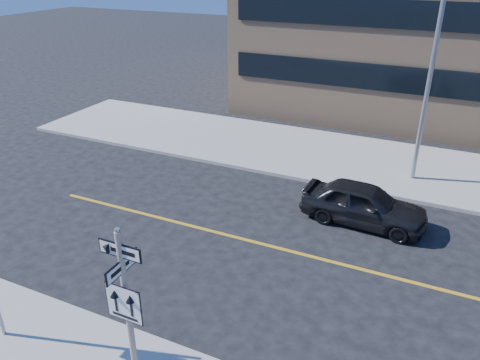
% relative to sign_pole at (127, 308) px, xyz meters
% --- Properties ---
extents(ground, '(120.00, 120.00, 0.00)m').
position_rel_sign_pole_xyz_m(ground, '(0.00, 2.51, -2.44)').
color(ground, black).
rests_on(ground, ground).
extents(sign_pole, '(0.92, 0.92, 4.06)m').
position_rel_sign_pole_xyz_m(sign_pole, '(0.00, 0.00, 0.00)').
color(sign_pole, silver).
rests_on(sign_pole, near_sidewalk).
extents(parked_car_a, '(1.96, 4.38, 1.46)m').
position_rel_sign_pole_xyz_m(parked_car_a, '(2.80, 9.28, -1.71)').
color(parked_car_a, black).
rests_on(parked_car_a, ground).
extents(streetlight_a, '(0.55, 2.25, 8.00)m').
position_rel_sign_pole_xyz_m(streetlight_a, '(4.00, 13.27, 2.32)').
color(streetlight_a, gray).
rests_on(streetlight_a, far_sidewalk).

